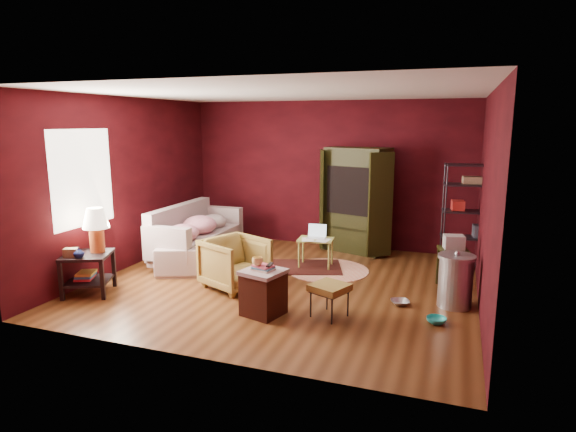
{
  "coord_description": "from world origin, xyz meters",
  "views": [
    {
      "loc": [
        2.4,
        -6.51,
        2.39
      ],
      "look_at": [
        0.0,
        0.2,
        1.0
      ],
      "focal_mm": 30.0,
      "sensor_mm": 36.0,
      "label": 1
    }
  ],
  "objects_px": {
    "armchair": "(235,261)",
    "wire_shelving": "(471,212)",
    "sofa": "(192,235)",
    "tv_armoire": "(356,198)",
    "laptop_desk": "(316,242)",
    "hamper": "(263,291)",
    "side_table": "(92,243)"
  },
  "relations": [
    {
      "from": "tv_armoire",
      "to": "hamper",
      "type": "bearing_deg",
      "value": -80.48
    },
    {
      "from": "wire_shelving",
      "to": "hamper",
      "type": "bearing_deg",
      "value": -137.91
    },
    {
      "from": "sofa",
      "to": "wire_shelving",
      "type": "bearing_deg",
      "value": -99.46
    },
    {
      "from": "hamper",
      "to": "wire_shelving",
      "type": "relative_size",
      "value": 0.38
    },
    {
      "from": "laptop_desk",
      "to": "hamper",
      "type": "bearing_deg",
      "value": -97.16
    },
    {
      "from": "side_table",
      "to": "wire_shelving",
      "type": "distance_m",
      "value": 5.85
    },
    {
      "from": "wire_shelving",
      "to": "tv_armoire",
      "type": "bearing_deg",
      "value": 157.74
    },
    {
      "from": "hamper",
      "to": "laptop_desk",
      "type": "xyz_separation_m",
      "value": [
        0.05,
        2.17,
        0.14
      ]
    },
    {
      "from": "hamper",
      "to": "armchair",
      "type": "bearing_deg",
      "value": 134.3
    },
    {
      "from": "side_table",
      "to": "wire_shelving",
      "type": "height_order",
      "value": "wire_shelving"
    },
    {
      "from": "armchair",
      "to": "wire_shelving",
      "type": "xyz_separation_m",
      "value": [
        3.21,
        2.13,
        0.55
      ]
    },
    {
      "from": "hamper",
      "to": "tv_armoire",
      "type": "relative_size",
      "value": 0.34
    },
    {
      "from": "sofa",
      "to": "armchair",
      "type": "xyz_separation_m",
      "value": [
        1.37,
        -1.1,
        -0.03
      ]
    },
    {
      "from": "sofa",
      "to": "wire_shelving",
      "type": "xyz_separation_m",
      "value": [
        4.58,
        1.03,
        0.52
      ]
    },
    {
      "from": "armchair",
      "to": "wire_shelving",
      "type": "height_order",
      "value": "wire_shelving"
    },
    {
      "from": "sofa",
      "to": "hamper",
      "type": "bearing_deg",
      "value": -153.63
    },
    {
      "from": "laptop_desk",
      "to": "tv_armoire",
      "type": "height_order",
      "value": "tv_armoire"
    },
    {
      "from": "laptop_desk",
      "to": "wire_shelving",
      "type": "distance_m",
      "value": 2.56
    },
    {
      "from": "sofa",
      "to": "side_table",
      "type": "distance_m",
      "value": 2.01
    },
    {
      "from": "laptop_desk",
      "to": "wire_shelving",
      "type": "relative_size",
      "value": 0.41
    },
    {
      "from": "sofa",
      "to": "wire_shelving",
      "type": "distance_m",
      "value": 4.72
    },
    {
      "from": "laptop_desk",
      "to": "armchair",
      "type": "bearing_deg",
      "value": -126.62
    },
    {
      "from": "hamper",
      "to": "tv_armoire",
      "type": "bearing_deg",
      "value": 82.46
    },
    {
      "from": "tv_armoire",
      "to": "sofa",
      "type": "bearing_deg",
      "value": -132.31
    },
    {
      "from": "armchair",
      "to": "hamper",
      "type": "distance_m",
      "value": 1.11
    },
    {
      "from": "armchair",
      "to": "side_table",
      "type": "height_order",
      "value": "side_table"
    },
    {
      "from": "sofa",
      "to": "laptop_desk",
      "type": "distance_m",
      "value": 2.21
    },
    {
      "from": "side_table",
      "to": "sofa",
      "type": "bearing_deg",
      "value": 76.96
    },
    {
      "from": "sofa",
      "to": "tv_armoire",
      "type": "xyz_separation_m",
      "value": [
        2.6,
        1.54,
        0.57
      ]
    },
    {
      "from": "sofa",
      "to": "armchair",
      "type": "height_order",
      "value": "sofa"
    },
    {
      "from": "laptop_desk",
      "to": "wire_shelving",
      "type": "height_order",
      "value": "wire_shelving"
    },
    {
      "from": "side_table",
      "to": "tv_armoire",
      "type": "xyz_separation_m",
      "value": [
        3.04,
        3.48,
        0.28
      ]
    }
  ]
}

